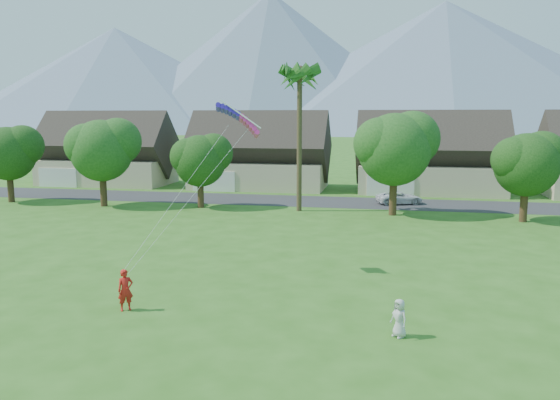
% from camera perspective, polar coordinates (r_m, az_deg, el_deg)
% --- Properties ---
extents(ground, '(500.00, 500.00, 0.00)m').
position_cam_1_polar(ground, '(20.39, -5.70, -14.91)').
color(ground, '#2D6019').
rests_on(ground, ground).
extents(street, '(90.00, 7.00, 0.01)m').
position_cam_1_polar(street, '(52.77, 5.11, -0.19)').
color(street, '#2D2D30').
rests_on(street, ground).
extents(kite_flyer, '(0.77, 0.75, 1.78)m').
position_cam_1_polar(kite_flyer, '(24.27, -15.85, -9.04)').
color(kite_flyer, red).
rests_on(kite_flyer, ground).
extents(watcher, '(0.83, 0.83, 1.46)m').
position_cam_1_polar(watcher, '(21.23, 12.34, -11.97)').
color(watcher, '#BCBDB8').
rests_on(watcher, ground).
extents(parked_car, '(4.72, 3.31, 1.20)m').
position_cam_1_polar(parked_car, '(52.40, 12.38, 0.23)').
color(parked_car, silver).
rests_on(parked_car, ground).
extents(mountain_ridge, '(540.00, 240.00, 70.00)m').
position_cam_1_polar(mountain_ridge, '(278.67, 12.58, 12.84)').
color(mountain_ridge, slate).
rests_on(mountain_ridge, ground).
extents(houses_row, '(72.75, 8.19, 8.86)m').
position_cam_1_polar(houses_row, '(61.23, 6.53, 4.26)').
color(houses_row, beige).
rests_on(houses_row, ground).
extents(tree_row, '(62.27, 6.67, 8.45)m').
position_cam_1_polar(tree_row, '(46.36, 2.96, 4.68)').
color(tree_row, '#47301C').
rests_on(tree_row, ground).
extents(fan_palm, '(3.00, 3.00, 13.80)m').
position_cam_1_polar(fan_palm, '(47.09, 2.08, 13.16)').
color(fan_palm, '#4C3D26').
rests_on(fan_palm, ground).
extents(parafoil_kite, '(2.71, 1.16, 0.50)m').
position_cam_1_polar(parafoil_kite, '(28.36, -4.21, 8.63)').
color(parafoil_kite, '#3419BC').
rests_on(parafoil_kite, ground).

